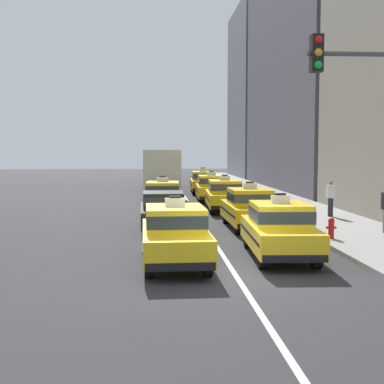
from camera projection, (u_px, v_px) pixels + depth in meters
ground_plane at (236, 277)px, 13.33m from camera, size 160.00×160.00×0.00m
lane_stripe_left_right at (188, 201)px, 33.22m from camera, size 0.14×80.00×0.01m
sidewalk_curb at (295, 208)px, 28.63m from camera, size 4.00×90.00×0.15m
building_facade_row at (340, 22)px, 35.70m from camera, size 6.00×62.73×28.00m
taxi_left_nearest at (175, 234)px, 14.69m from camera, size 1.92×4.60×1.96m
sedan_left_second at (163, 210)px, 20.79m from camera, size 1.87×4.35×1.58m
taxi_left_third at (163, 197)px, 26.25m from camera, size 1.94×4.61×1.96m
box_truck_left_fourth at (163, 172)px, 34.57m from camera, size 2.46×7.03×3.27m
bus_left_fifth at (159, 167)px, 44.71m from camera, size 2.57×11.21×3.22m
taxi_right_nearest at (279, 229)px, 15.64m from camera, size 2.01×4.64×1.96m
taxi_right_second at (249, 208)px, 21.45m from camera, size 1.85×4.57×1.96m
taxi_right_third at (224, 195)px, 27.67m from camera, size 1.99×4.63×1.96m
taxi_right_fourth at (211, 188)px, 33.04m from camera, size 1.97×4.62×1.96m
taxi_right_fifth at (203, 182)px, 39.35m from camera, size 1.94×4.61×1.96m
pedestrian_mid_block at (331, 198)px, 24.32m from camera, size 0.36×0.24×1.68m
fire_hydrant at (331, 227)px, 18.24m from camera, size 0.36×0.22×0.73m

